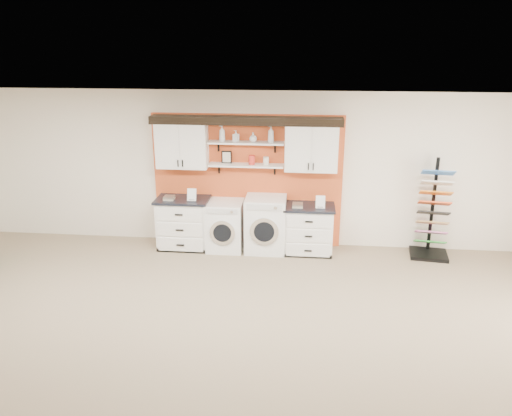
# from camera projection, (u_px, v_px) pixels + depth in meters

# --- Properties ---
(floor) EXTENTS (10.00, 10.00, 0.00)m
(floor) POSITION_uv_depth(u_px,v_px,m) (207.00, 376.00, 5.67)
(floor) COLOR #807056
(floor) RESTS_ON ground
(ceiling) EXTENTS (10.00, 10.00, 0.00)m
(ceiling) POSITION_uv_depth(u_px,v_px,m) (198.00, 131.00, 4.76)
(ceiling) COLOR white
(ceiling) RESTS_ON wall_back
(wall_back) EXTENTS (10.00, 0.00, 10.00)m
(wall_back) POSITION_uv_depth(u_px,v_px,m) (247.00, 169.00, 8.98)
(wall_back) COLOR #F0E3CF
(wall_back) RESTS_ON floor
(accent_panel) EXTENTS (3.40, 0.07, 2.40)m
(accent_panel) POSITION_uv_depth(u_px,v_px,m) (247.00, 181.00, 9.01)
(accent_panel) COLOR #C64D21
(accent_panel) RESTS_ON wall_back
(upper_cabinet_left) EXTENTS (0.90, 0.35, 0.84)m
(upper_cabinet_left) POSITION_uv_depth(u_px,v_px,m) (182.00, 144.00, 8.74)
(upper_cabinet_left) COLOR white
(upper_cabinet_left) RESTS_ON wall_back
(upper_cabinet_right) EXTENTS (0.90, 0.35, 0.84)m
(upper_cabinet_right) POSITION_uv_depth(u_px,v_px,m) (311.00, 147.00, 8.53)
(upper_cabinet_right) COLOR white
(upper_cabinet_right) RESTS_ON wall_back
(shelf_lower) EXTENTS (1.32, 0.28, 0.03)m
(shelf_lower) POSITION_uv_depth(u_px,v_px,m) (246.00, 165.00, 8.75)
(shelf_lower) COLOR white
(shelf_lower) RESTS_ON wall_back
(shelf_upper) EXTENTS (1.32, 0.28, 0.03)m
(shelf_upper) POSITION_uv_depth(u_px,v_px,m) (246.00, 143.00, 8.62)
(shelf_upper) COLOR white
(shelf_upper) RESTS_ON wall_back
(crown_molding) EXTENTS (3.30, 0.41, 0.13)m
(crown_molding) POSITION_uv_depth(u_px,v_px,m) (246.00, 119.00, 8.51)
(crown_molding) COLOR black
(crown_molding) RESTS_ON wall_back
(picture_frame) EXTENTS (0.18, 0.02, 0.22)m
(picture_frame) POSITION_uv_depth(u_px,v_px,m) (227.00, 157.00, 8.79)
(picture_frame) COLOR black
(picture_frame) RESTS_ON shelf_lower
(canister_red) EXTENTS (0.11, 0.11, 0.16)m
(canister_red) POSITION_uv_depth(u_px,v_px,m) (252.00, 160.00, 8.71)
(canister_red) COLOR red
(canister_red) RESTS_ON shelf_lower
(canister_cream) EXTENTS (0.10, 0.10, 0.14)m
(canister_cream) POSITION_uv_depth(u_px,v_px,m) (266.00, 161.00, 8.69)
(canister_cream) COLOR silver
(canister_cream) RESTS_ON shelf_lower
(base_cabinet_left) EXTENTS (0.95, 0.66, 0.93)m
(base_cabinet_left) POSITION_uv_depth(u_px,v_px,m) (184.00, 223.00, 9.05)
(base_cabinet_left) COLOR white
(base_cabinet_left) RESTS_ON floor
(base_cabinet_right) EXTENTS (0.89, 0.66, 0.87)m
(base_cabinet_right) POSITION_uv_depth(u_px,v_px,m) (309.00, 229.00, 8.85)
(base_cabinet_right) COLOR white
(base_cabinet_right) RESTS_ON floor
(washer) EXTENTS (0.64, 0.71, 0.89)m
(washer) POSITION_uv_depth(u_px,v_px,m) (225.00, 225.00, 8.98)
(washer) COLOR white
(washer) RESTS_ON floor
(dryer) EXTENTS (0.71, 0.71, 1.00)m
(dryer) POSITION_uv_depth(u_px,v_px,m) (266.00, 224.00, 8.90)
(dryer) COLOR white
(dryer) RESTS_ON floor
(sample_rack) EXTENTS (0.69, 0.60, 1.73)m
(sample_rack) POSITION_uv_depth(u_px,v_px,m) (431.00, 227.00, 8.65)
(sample_rack) COLOR black
(sample_rack) RESTS_ON floor
(soap_bottle_a) EXTENTS (0.11, 0.11, 0.27)m
(soap_bottle_a) POSITION_uv_depth(u_px,v_px,m) (222.00, 133.00, 8.61)
(soap_bottle_a) COLOR silver
(soap_bottle_a) RESTS_ON shelf_upper
(soap_bottle_b) EXTENTS (0.12, 0.12, 0.19)m
(soap_bottle_b) POSITION_uv_depth(u_px,v_px,m) (236.00, 136.00, 8.60)
(soap_bottle_b) COLOR silver
(soap_bottle_b) RESTS_ON shelf_upper
(soap_bottle_c) EXTENTS (0.18, 0.18, 0.16)m
(soap_bottle_c) POSITION_uv_depth(u_px,v_px,m) (253.00, 137.00, 8.58)
(soap_bottle_c) COLOR silver
(soap_bottle_c) RESTS_ON shelf_upper
(soap_bottle_d) EXTENTS (0.14, 0.14, 0.28)m
(soap_bottle_d) POSITION_uv_depth(u_px,v_px,m) (271.00, 134.00, 8.53)
(soap_bottle_d) COLOR silver
(soap_bottle_d) RESTS_ON shelf_upper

